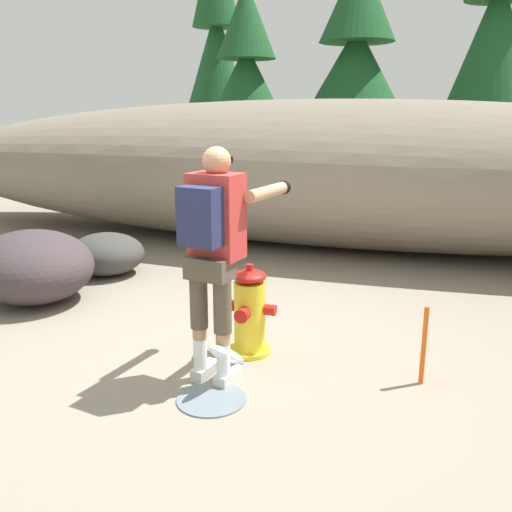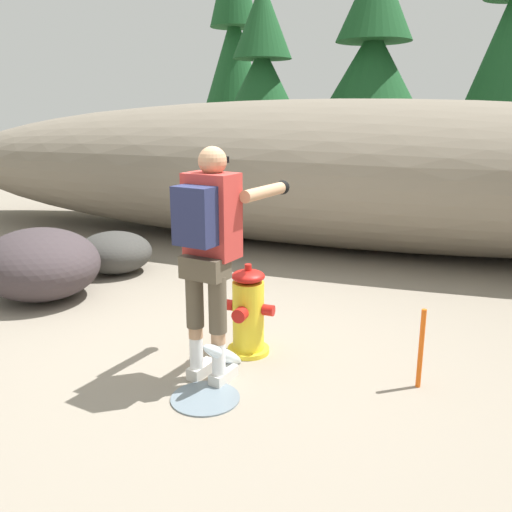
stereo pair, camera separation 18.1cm
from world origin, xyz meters
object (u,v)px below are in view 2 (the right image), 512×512
Objects in this scene: utility_worker at (212,237)px; boulder_large at (40,264)px; survey_stake at (421,349)px; fire_hydrant at (248,313)px; boulder_mid at (114,252)px.

boulder_large is (-2.49, 0.97, -0.71)m from utility_worker.
utility_worker is 1.69m from survey_stake.
utility_worker reaches higher than fire_hydrant.
boulder_mid is 4.12m from survey_stake.
utility_worker reaches higher than boulder_large.
survey_stake is (3.77, -1.66, 0.04)m from boulder_mid.
fire_hydrant is 2.87m from boulder_mid.
boulder_mid is 1.54× the size of survey_stake.
utility_worker is at bearing -99.42° from fire_hydrant.
survey_stake is (1.45, 0.39, -0.78)m from utility_worker.
boulder_large is at bearing 171.55° from survey_stake.
boulder_large is at bearing 77.97° from utility_worker.
utility_worker is at bearing -41.43° from boulder_mid.
utility_worker is 1.31× the size of boulder_large.
fire_hydrant is 0.58× the size of boulder_large.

